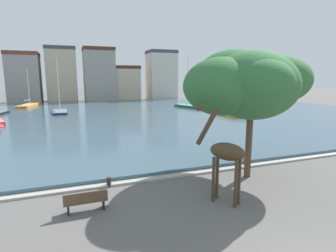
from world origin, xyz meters
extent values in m
cube|color=#3D5666|center=(0.00, 36.35, 0.16)|extent=(86.10, 52.77, 0.31)
cube|color=#ADA89E|center=(0.00, 9.71, 0.06)|extent=(86.10, 0.50, 0.12)
cylinder|color=#42331E|center=(-0.94, 6.18, 1.05)|extent=(0.15, 0.15, 2.11)
cylinder|color=#42331E|center=(-0.62, 6.40, 1.05)|extent=(0.15, 0.15, 2.11)
cylinder|color=#42331E|center=(-0.34, 5.30, 1.05)|extent=(0.15, 0.15, 2.11)
cylinder|color=#42331E|center=(-0.02, 5.53, 1.05)|extent=(0.15, 0.15, 2.11)
ellipsoid|color=#42331E|center=(-0.48, 5.85, 2.41)|extent=(1.43, 1.69, 0.81)
cylinder|color=#42331E|center=(-1.06, 6.69, 3.42)|extent=(0.81, 1.04, 1.80)
ellipsoid|color=#42331E|center=(-1.31, 7.06, 4.27)|extent=(0.50, 0.56, 0.27)
cone|color=#42331E|center=(-1.37, 7.03, 4.48)|extent=(0.06, 0.06, 0.15)
cone|color=#42331E|center=(-1.26, 7.10, 4.48)|extent=(0.06, 0.06, 0.15)
cylinder|color=#42331E|center=(-0.04, 5.21, 2.08)|extent=(0.17, 0.21, 0.85)
cube|color=gold|center=(14.76, 29.31, 0.40)|extent=(1.84, 7.28, 0.81)
ellipsoid|color=gold|center=(14.79, 32.77, 0.40)|extent=(1.62, 2.56, 0.77)
cube|color=#DFCD77|center=(14.76, 29.31, 0.84)|extent=(1.80, 7.14, 0.06)
cylinder|color=silver|center=(14.77, 29.86, 3.96)|extent=(0.12, 0.12, 6.31)
cylinder|color=silver|center=(14.76, 28.59, 1.71)|extent=(0.10, 2.54, 0.08)
ellipsoid|color=black|center=(-16.59, 44.08, 0.32)|extent=(2.26, 3.17, 0.61)
cube|color=#236B42|center=(13.98, 40.68, 0.37)|extent=(3.48, 6.65, 0.73)
ellipsoid|color=#236B42|center=(13.06, 43.60, 0.37)|extent=(2.07, 2.59, 0.70)
cube|color=gray|center=(13.98, 40.68, 0.76)|extent=(3.41, 6.51, 0.06)
cylinder|color=silver|center=(13.83, 41.14, 5.15)|extent=(0.12, 0.12, 8.84)
cylinder|color=silver|center=(14.17, 40.06, 1.63)|extent=(0.75, 2.18, 0.08)
cube|color=navy|center=(-8.19, 40.58, 0.31)|extent=(2.15, 5.62, 0.62)
ellipsoid|color=navy|center=(-8.25, 43.22, 0.31)|extent=(1.86, 1.99, 0.59)
cube|color=slate|center=(-8.19, 40.58, 0.65)|extent=(2.10, 5.51, 0.06)
cylinder|color=silver|center=(-8.20, 41.00, 4.68)|extent=(0.12, 0.12, 8.12)
cylinder|color=silver|center=(-8.17, 40.02, 1.52)|extent=(0.12, 1.95, 0.08)
cube|color=orange|center=(-14.01, 53.37, 0.36)|extent=(3.64, 8.38, 0.71)
ellipsoid|color=orange|center=(-13.25, 57.16, 0.36)|extent=(2.40, 3.16, 0.68)
cube|color=#E2A56E|center=(-14.01, 53.37, 0.74)|extent=(3.57, 8.22, 0.06)
cylinder|color=silver|center=(-13.89, 53.97, 4.09)|extent=(0.12, 0.12, 6.76)
cylinder|color=silver|center=(-14.17, 52.57, 1.61)|extent=(0.64, 2.81, 0.08)
cylinder|color=brown|center=(2.52, 8.27, 2.00)|extent=(0.36, 0.36, 4.00)
ellipsoid|color=#336B38|center=(2.52, 8.27, 5.23)|extent=(5.00, 5.00, 3.75)
ellipsoid|color=#336B38|center=(4.34, 8.28, 5.55)|extent=(3.60, 3.60, 2.70)
ellipsoid|color=#336B38|center=(2.59, 10.00, 5.47)|extent=(4.98, 4.98, 3.74)
ellipsoid|color=#336B38|center=(0.83, 8.62, 5.18)|extent=(4.16, 4.16, 3.12)
ellipsoid|color=#336B38|center=(2.24, 7.24, 5.38)|extent=(3.38, 3.38, 2.54)
cylinder|color=#232326|center=(-5.20, 9.56, 0.25)|extent=(0.24, 0.24, 0.50)
cube|color=brown|center=(-6.50, 7.28, 0.45)|extent=(1.80, 0.44, 0.08)
cube|color=brown|center=(-6.50, 7.09, 0.70)|extent=(1.80, 0.06, 0.44)
cube|color=black|center=(-7.22, 7.28, 0.23)|extent=(0.08, 0.40, 0.45)
cube|color=black|center=(-5.78, 7.28, 0.23)|extent=(0.08, 0.40, 0.45)
cube|color=gray|center=(-16.00, 66.14, 5.36)|extent=(6.77, 7.25, 10.72)
cube|color=brown|center=(-16.00, 66.14, 11.12)|extent=(6.91, 7.39, 0.80)
cube|color=#C6B293|center=(-7.98, 67.01, 6.12)|extent=(6.76, 7.37, 12.24)
cube|color=#42424C|center=(-7.98, 67.01, 12.64)|extent=(6.89, 7.51, 0.80)
cube|color=gray|center=(0.73, 65.06, 6.10)|extent=(7.24, 6.56, 12.20)
cube|color=#51281E|center=(0.73, 65.06, 12.60)|extent=(7.39, 6.70, 0.80)
cube|color=#C6B293|center=(6.84, 65.87, 4.01)|extent=(7.69, 6.74, 8.02)
cube|color=#51281E|center=(6.84, 65.87, 8.42)|extent=(7.84, 6.87, 0.80)
cube|color=beige|center=(17.04, 65.09, 6.06)|extent=(7.17, 6.25, 12.11)
cube|color=#42424C|center=(17.04, 65.09, 12.51)|extent=(7.31, 6.37, 0.80)
camera|label=1|loc=(-6.96, -3.94, 5.60)|focal=28.57mm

